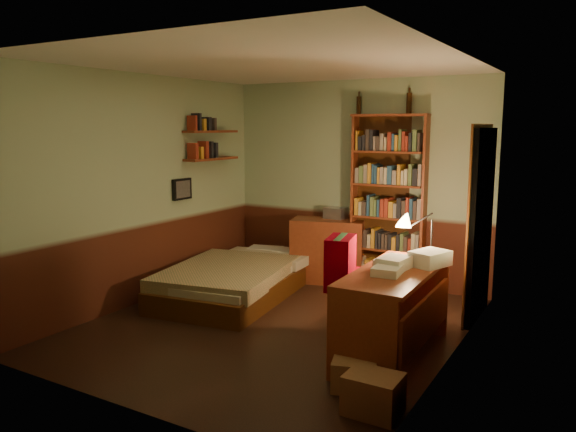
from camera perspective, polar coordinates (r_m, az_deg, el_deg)
The scene contains 24 objects.
floor at distance 5.86m, azimuth -1.25°, elevation -11.12°, with size 3.50×4.00×0.02m, color black.
ceiling at distance 5.53m, azimuth -1.35°, elevation 15.27°, with size 3.50×4.00×0.02m, color silver.
wall_back at distance 7.32m, azimuth 6.96°, elevation 3.42°, with size 3.50×0.02×2.60m, color #9AB58E.
wall_left at distance 6.63m, azimuth -14.39°, elevation 2.62°, with size 0.02×4.00×2.60m, color #9AB58E.
wall_right at distance 4.87m, azimuth 16.64°, elevation 0.28°, with size 0.02×4.00×2.60m, color #9AB58E.
wall_front at distance 3.99m, azimuth -16.56°, elevation -1.58°, with size 3.50×0.02×2.60m, color #9AB58E.
doorway at distance 6.18m, azimuth 19.02°, elevation -0.86°, with size 0.06×0.90×2.00m, color black.
door_trim at distance 6.19m, azimuth 18.71°, elevation -0.83°, with size 0.02×0.98×2.08m, color #3D1F0A.
bed at distance 6.82m, azimuth -5.08°, elevation -5.22°, with size 1.20×2.24×0.66m, color olive.
dresser at distance 7.36m, azimuth 4.07°, elevation -3.51°, with size 0.93×0.46×0.82m, color maroon.
mini_stereo at distance 7.36m, azimuth 4.87°, elevation 0.32°, with size 0.27×0.21×0.14m, color #B2B2B7.
bookshelf at distance 7.02m, azimuth 10.15°, elevation 1.31°, with size 0.93×0.29×2.16m, color maroon.
bottle_left at distance 7.23m, azimuth 7.21°, elevation 11.08°, with size 0.06×0.06×0.22m, color black.
bottle_right at distance 7.00m, azimuth 12.20°, elevation 11.12°, with size 0.07×0.07×0.25m, color black.
desk at distance 5.08m, azimuth 10.66°, elevation -9.72°, with size 0.61×1.46×0.78m, color maroon.
paper_stack at distance 5.17m, azimuth 14.22°, elevation -4.19°, with size 0.25×0.34×0.14m, color silver.
desk_lamp at distance 5.56m, azimuth 14.41°, elevation -1.12°, with size 0.16×0.16×0.55m, color black.
office_chair at distance 5.33m, azimuth 7.43°, elevation -7.18°, with size 0.53×0.47×1.06m, color #336339.
red_jacket at distance 5.02m, azimuth 4.74°, elevation 0.94°, with size 0.23×0.42×0.49m, color #990013.
wall_shelf_lower at distance 7.35m, azimuth -7.77°, elevation 5.77°, with size 0.20×0.90×0.03m, color maroon.
wall_shelf_upper at distance 7.34m, azimuth -7.83°, elevation 8.50°, with size 0.20×0.90×0.03m, color maroon.
framed_picture at distance 7.05m, azimuth -10.72°, elevation 2.70°, with size 0.04×0.32×0.26m, color black.
cardboard_box_a at distance 4.20m, azimuth 8.67°, elevation -17.45°, with size 0.38×0.31×0.29m, color brown.
cardboard_box_b at distance 4.53m, azimuth 6.77°, elevation -15.69°, with size 0.34×0.28×0.24m, color brown.
Camera 1 is at (2.88, -4.69, 2.01)m, focal length 35.00 mm.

